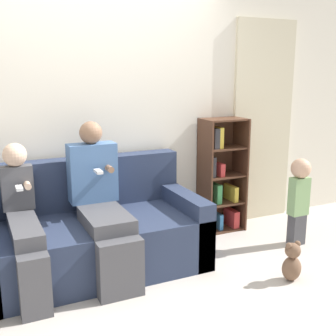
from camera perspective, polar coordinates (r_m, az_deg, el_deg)
The scene contains 9 objects.
ground_plane at distance 3.39m, azimuth -3.42°, elevation -16.37°, with size 14.00×14.00×0.00m, color #BCB2A8.
back_wall at distance 3.99m, azimuth -9.42°, elevation 7.26°, with size 10.00×0.06×2.55m.
curtain_panel at distance 4.81m, azimuth 12.69°, elevation 5.99°, with size 0.76×0.04×2.20m.
couch at distance 3.69m, azimuth -10.34°, elevation -8.85°, with size 1.85×0.94×0.91m.
adult_seated at distance 3.49m, azimuth -9.02°, elevation -4.28°, with size 0.40×0.86×1.25m.
child_seated at distance 3.37m, azimuth -18.95°, elevation -6.69°, with size 0.25×0.89×1.11m.
toddler_standing at distance 4.24m, azimuth 17.32°, elevation -3.49°, with size 0.19×0.19×0.86m.
bookshelf at distance 4.46m, azimuth 7.03°, elevation -1.05°, with size 0.45×0.31×1.19m.
teddy_bear at distance 3.62m, azimuth 16.45°, elevation -12.16°, with size 0.17×0.14×0.33m.
Camera 1 is at (-1.08, -2.75, 1.66)m, focal length 45.00 mm.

